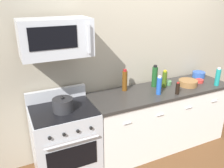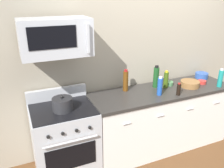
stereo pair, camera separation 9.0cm
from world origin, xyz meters
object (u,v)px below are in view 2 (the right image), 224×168
(microwave, at_px, (55,37))
(bowl_red_small, at_px, (202,82))
(bottle_wine_green, at_px, (156,77))
(stockpot, at_px, (63,104))
(bottle_soy_sauce_dark, at_px, (179,89))
(bottle_soda_blue, at_px, (160,86))
(bottle_olive_oil, at_px, (166,80))
(range_oven, at_px, (65,140))
(bottle_wine_amber, at_px, (126,81))
(bowl_blue_mixing, at_px, (202,75))
(bowl_wooden_salad, at_px, (190,84))
(bottle_sparkling_teal, at_px, (220,78))
(bowl_green_glaze, at_px, (169,83))

(microwave, distance_m, bowl_red_small, 2.26)
(bottle_wine_green, bearing_deg, bowl_red_small, -12.55)
(bottle_wine_green, bearing_deg, stockpot, -172.36)
(bottle_soy_sauce_dark, relative_size, bottle_soda_blue, 0.66)
(bottle_olive_oil, relative_size, stockpot, 1.08)
(bowl_red_small, bearing_deg, bottle_olive_oil, 172.62)
(range_oven, bearing_deg, bottle_soy_sauce_dark, -8.74)
(bottle_wine_amber, distance_m, bottle_wine_green, 0.46)
(bottle_soy_sauce_dark, height_order, bowl_blue_mixing, bottle_soy_sauce_dark)
(bowl_wooden_salad, height_order, bowl_blue_mixing, bowl_blue_mixing)
(stockpot, bearing_deg, bottle_wine_green, 7.64)
(bowl_wooden_salad, xyz_separation_m, stockpot, (-1.86, -0.00, 0.03))
(bottle_olive_oil, xyz_separation_m, stockpot, (-1.50, -0.10, -0.04))
(bottle_soda_blue, height_order, bottle_wine_green, bottle_wine_green)
(stockpot, bearing_deg, range_oven, 90.00)
(bottle_wine_green, bearing_deg, bottle_sparkling_teal, -22.54)
(bottle_wine_amber, distance_m, bottle_sparkling_teal, 1.38)
(range_oven, height_order, bowl_wooden_salad, range_oven)
(range_oven, height_order, bowl_red_small, range_oven)
(range_oven, height_order, bottle_soda_blue, bottle_soda_blue)
(bottle_soda_blue, bearing_deg, bottle_olive_oil, 38.26)
(bottle_olive_oil, xyz_separation_m, bowl_red_small, (0.61, -0.08, -0.10))
(bowl_green_glaze, xyz_separation_m, bowl_blue_mixing, (0.67, 0.05, 0.02))
(bowl_blue_mixing, bearing_deg, bottle_soda_blue, -163.74)
(bottle_soy_sauce_dark, xyz_separation_m, bowl_blue_mixing, (0.77, 0.40, -0.04))
(microwave, bearing_deg, bottle_olive_oil, 0.24)
(microwave, bearing_deg, bottle_wine_amber, 8.50)
(bottle_soda_blue, distance_m, bowl_wooden_salad, 0.59)
(range_oven, distance_m, bottle_wine_green, 1.52)
(bottle_sparkling_teal, distance_m, bowl_blue_mixing, 0.40)
(bowl_red_small, bearing_deg, microwave, 178.04)
(microwave, height_order, bottle_wine_amber, microwave)
(bottle_wine_amber, height_order, bowl_wooden_salad, bottle_wine_amber)
(bottle_soy_sauce_dark, xyz_separation_m, bottle_soda_blue, (-0.23, 0.11, 0.04))
(bottle_soy_sauce_dark, distance_m, bottle_soda_blue, 0.25)
(bottle_wine_amber, xyz_separation_m, bottle_soy_sauce_dark, (0.58, -0.42, -0.07))
(microwave, relative_size, bowl_wooden_salad, 2.74)
(bottle_soy_sauce_dark, xyz_separation_m, bowl_green_glaze, (0.10, 0.35, -0.05))
(bottle_soy_sauce_dark, bearing_deg, bottle_olive_oil, 90.86)
(bottle_wine_amber, distance_m, bottle_soy_sauce_dark, 0.72)
(bowl_blue_mixing, bearing_deg, bottle_soy_sauce_dark, -152.73)
(bottle_soy_sauce_dark, relative_size, bottle_sparkling_teal, 0.63)
(bowl_green_glaze, xyz_separation_m, bowl_red_small, (0.50, -0.14, -0.00))
(bottle_wine_amber, bearing_deg, bottle_soy_sauce_dark, -35.66)
(range_oven, relative_size, stockpot, 4.54)
(bowl_red_small, relative_size, stockpot, 0.51)
(bottle_soda_blue, distance_m, bottle_olive_oil, 0.28)
(bowl_red_small, bearing_deg, bottle_sparkling_teal, -54.64)
(bottle_soda_blue, relative_size, bottle_olive_oil, 1.01)
(bowl_green_glaze, bearing_deg, range_oven, -175.84)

